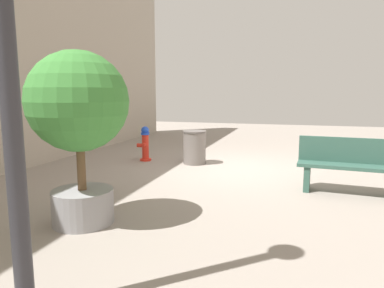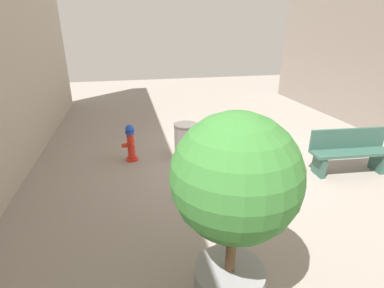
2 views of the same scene
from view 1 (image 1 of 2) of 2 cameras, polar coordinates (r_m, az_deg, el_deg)
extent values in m
plane|color=gray|center=(7.88, 7.48, -4.11)|extent=(23.40, 23.40, 0.00)
cylinder|color=red|center=(8.82, -7.75, -2.60)|extent=(0.29, 0.29, 0.05)
cylinder|color=red|center=(8.76, -7.79, -0.45)|extent=(0.17, 0.17, 0.62)
cylinder|color=blue|center=(8.72, -7.84, 1.75)|extent=(0.21, 0.21, 0.06)
sphere|color=blue|center=(8.71, -7.85, 2.30)|extent=(0.20, 0.20, 0.20)
cylinder|color=red|center=(8.63, -8.03, -0.10)|extent=(0.10, 0.14, 0.08)
cylinder|color=red|center=(8.88, -7.58, 0.15)|extent=(0.10, 0.14, 0.08)
cylinder|color=red|center=(8.80, -8.71, -0.21)|extent=(0.15, 0.12, 0.10)
cube|color=#33594C|center=(6.42, 18.66, -5.34)|extent=(0.13, 0.40, 0.45)
cube|color=#33594C|center=(6.38, 24.92, -3.43)|extent=(1.74, 0.57, 0.06)
cube|color=#33594C|center=(6.52, 24.96, -0.95)|extent=(1.71, 0.20, 0.44)
cylinder|color=gray|center=(4.81, -17.73, -9.88)|extent=(0.80, 0.80, 0.45)
cylinder|color=brown|center=(4.66, -18.06, -2.72)|extent=(0.11, 0.11, 0.77)
sphere|color=#3D8438|center=(4.58, -18.51, 6.77)|extent=(1.28, 1.28, 1.28)
cylinder|color=#2D2D33|center=(2.79, -28.81, 16.13)|extent=(0.14, 0.14, 4.02)
cylinder|color=slate|center=(8.30, 0.42, -0.70)|extent=(0.55, 0.55, 0.77)
cylinder|color=#5B5551|center=(8.24, 0.42, 2.08)|extent=(0.57, 0.57, 0.04)
camera|label=2|loc=(4.05, -53.98, 22.88)|focal=27.14mm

